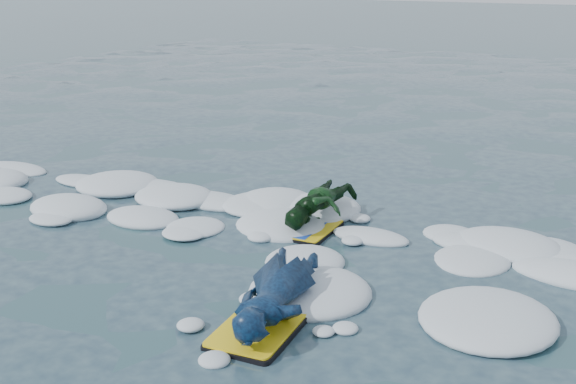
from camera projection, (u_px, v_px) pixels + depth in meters
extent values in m
plane|color=#1A3640|center=(226.00, 259.00, 8.09)|extent=(120.00, 120.00, 0.00)
cube|color=black|center=(263.00, 327.00, 6.49)|extent=(0.76, 1.24, 0.06)
cube|color=yellow|center=(262.00, 323.00, 6.48)|extent=(0.73, 1.21, 0.02)
imported|color=navy|center=(276.00, 293.00, 6.63)|extent=(1.04, 1.88, 0.42)
cube|color=black|center=(313.00, 231.00, 8.85)|extent=(0.51, 0.89, 0.04)
cube|color=yellow|center=(313.00, 229.00, 8.84)|extent=(0.49, 0.87, 0.02)
cube|color=blue|center=(313.00, 228.00, 8.84)|extent=(0.19, 0.83, 0.01)
imported|color=#114012|center=(321.00, 207.00, 8.95)|extent=(0.71, 1.34, 0.50)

